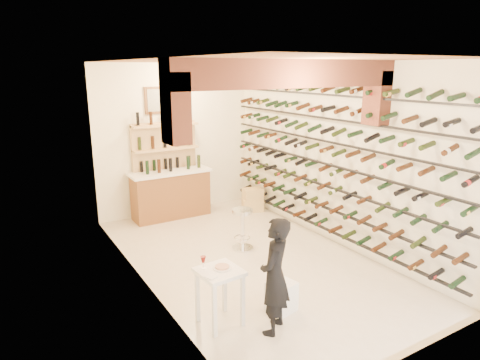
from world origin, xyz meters
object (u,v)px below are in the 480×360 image
(wine_rack, at_px, (323,159))
(person, at_px, (275,276))
(crate_lower, at_px, (253,205))
(back_counter, at_px, (171,193))
(tasting_table, at_px, (219,280))
(chrome_barstool, at_px, (242,226))
(white_stool, at_px, (281,296))

(wine_rack, relative_size, person, 3.95)
(crate_lower, bearing_deg, back_counter, 161.36)
(wine_rack, distance_m, tasting_table, 3.28)
(chrome_barstool, bearing_deg, crate_lower, 52.29)
(crate_lower, bearing_deg, white_stool, -117.39)
(person, bearing_deg, tasting_table, -80.98)
(white_stool, relative_size, person, 0.28)
(chrome_barstool, relative_size, crate_lower, 1.63)
(white_stool, bearing_deg, person, -137.87)
(person, height_order, crate_lower, person)
(back_counter, xyz_separation_m, crate_lower, (1.70, -0.57, -0.40))
(crate_lower, bearing_deg, tasting_table, -128.08)
(chrome_barstool, distance_m, crate_lower, 2.10)
(wine_rack, distance_m, back_counter, 3.38)
(white_stool, bearing_deg, wine_rack, 37.36)
(chrome_barstool, bearing_deg, white_stool, -106.82)
(tasting_table, relative_size, chrome_barstool, 1.20)
(white_stool, xyz_separation_m, crate_lower, (1.86, 3.60, -0.07))
(back_counter, bearing_deg, person, -96.45)
(person, relative_size, chrome_barstool, 1.97)
(wine_rack, bearing_deg, chrome_barstool, 163.15)
(tasting_table, xyz_separation_m, person, (0.49, -0.47, 0.13))
(back_counter, height_order, person, person)
(person, bearing_deg, wine_rack, -179.34)
(wine_rack, relative_size, white_stool, 14.22)
(tasting_table, height_order, chrome_barstool, tasting_table)
(back_counter, height_order, tasting_table, back_counter)
(white_stool, relative_size, crate_lower, 0.89)
(back_counter, relative_size, person, 1.18)
(person, xyz_separation_m, crate_lower, (2.21, 3.91, -0.59))
(back_counter, relative_size, white_stool, 4.24)
(tasting_table, bearing_deg, back_counter, 72.01)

